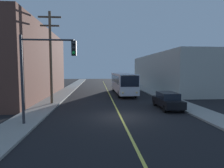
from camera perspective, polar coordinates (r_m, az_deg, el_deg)
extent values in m
plane|color=black|center=(15.20, 2.69, -10.16)|extent=(120.00, 120.00, 0.00)
cube|color=gray|center=(25.43, -16.83, -4.18)|extent=(2.50, 90.00, 0.15)
cube|color=gray|center=(26.49, 15.60, -3.80)|extent=(2.50, 90.00, 0.15)
cube|color=#D8CC4C|center=(29.88, -1.01, -2.83)|extent=(0.16, 60.00, 0.01)
cube|color=brown|center=(29.13, -28.31, 5.70)|extent=(10.00, 21.33, 9.41)
cube|color=black|center=(27.61, -18.59, -0.35)|extent=(0.06, 14.93, 1.30)
cube|color=black|center=(27.53, -18.76, 6.30)|extent=(0.06, 14.93, 1.30)
cube|color=#B2B2A8|center=(39.76, 19.71, 3.60)|extent=(12.00, 27.87, 6.71)
cube|color=black|center=(37.76, 11.37, 1.07)|extent=(0.06, 19.51, 1.30)
cube|color=black|center=(37.70, 11.45, 5.93)|extent=(0.06, 19.51, 1.30)
cube|color=silver|center=(29.22, 3.39, 0.59)|extent=(2.66, 12.02, 2.75)
cube|color=black|center=(23.30, 5.59, 0.84)|extent=(2.35, 0.10, 1.40)
cube|color=black|center=(35.10, 1.93, 2.29)|extent=(2.30, 0.10, 1.10)
cube|color=black|center=(29.03, 0.94, 1.60)|extent=(0.15, 10.20, 1.10)
cube|color=black|center=(29.40, 5.81, 1.62)|extent=(0.15, 10.20, 1.10)
cube|color=orange|center=(23.28, 5.60, 2.32)|extent=(1.79, 0.08, 0.30)
sphere|color=#F9D872|center=(23.25, 3.42, -2.74)|extent=(0.24, 0.24, 0.24)
sphere|color=#F9D872|center=(23.59, 7.71, -2.67)|extent=(0.24, 0.24, 0.24)
cylinder|color=black|center=(25.06, 2.26, -3.13)|extent=(0.31, 1.00, 1.00)
cylinder|color=black|center=(25.45, 7.30, -3.04)|extent=(0.31, 1.00, 1.00)
cylinder|color=black|center=(32.66, 0.50, -1.32)|extent=(0.31, 1.00, 1.00)
cylinder|color=black|center=(32.96, 4.40, -1.27)|extent=(0.31, 1.00, 1.00)
cube|color=black|center=(18.87, 16.86, -5.37)|extent=(1.87, 4.43, 0.70)
cube|color=black|center=(18.77, 16.91, -3.41)|extent=(1.66, 2.49, 0.60)
cylinder|color=black|center=(17.28, 16.10, -7.44)|extent=(0.23, 0.64, 0.64)
cylinder|color=black|center=(17.88, 20.96, -7.16)|extent=(0.23, 0.64, 0.64)
cylinder|color=black|center=(20.07, 13.17, -5.71)|extent=(0.23, 0.64, 0.64)
cylinder|color=black|center=(20.59, 17.45, -5.54)|extent=(0.23, 0.64, 0.64)
cylinder|color=brown|center=(21.05, -18.49, 7.65)|extent=(0.28, 0.28, 9.85)
cube|color=#4C3D2D|center=(21.73, -18.80, 19.10)|extent=(2.40, 0.16, 0.16)
cube|color=#4C3D2D|center=(21.52, -18.74, 16.78)|extent=(2.00, 0.16, 0.16)
cylinder|color=#2D2D33|center=(13.81, -26.14, 1.13)|extent=(0.18, 0.18, 6.00)
cylinder|color=#2D2D33|center=(13.40, -19.40, 12.83)|extent=(3.50, 0.12, 0.12)
cube|color=black|center=(13.01, -11.72, 10.81)|extent=(0.32, 0.36, 1.00)
sphere|color=#2D2D2D|center=(12.86, -11.85, 12.32)|extent=(0.22, 0.22, 0.22)
sphere|color=#2D2D2D|center=(12.82, -11.83, 10.90)|extent=(0.22, 0.22, 0.22)
sphere|color=green|center=(12.79, -11.80, 9.47)|extent=(0.22, 0.22, 0.22)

